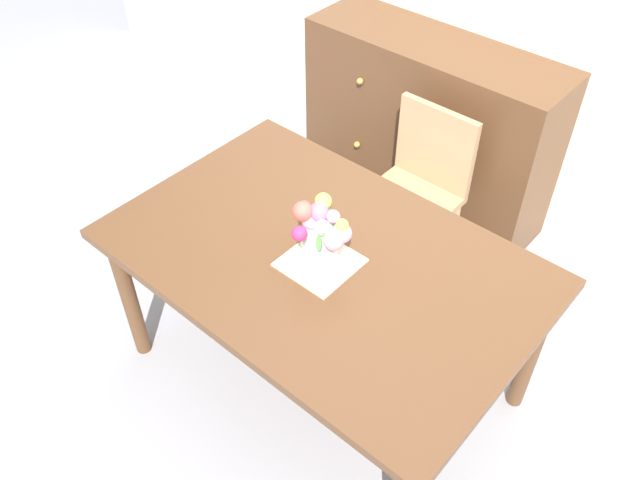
{
  "coord_description": "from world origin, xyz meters",
  "views": [
    {
      "loc": [
        1.15,
        -1.34,
        2.51
      ],
      "look_at": [
        0.02,
        -0.04,
        0.89
      ],
      "focal_mm": 36.54,
      "sensor_mm": 36.0,
      "label": 1
    }
  ],
  "objects_px": {
    "chair_far": "(419,184)",
    "flower_vase": "(321,233)",
    "dining_table": "(323,270)",
    "dresser": "(427,129)"
  },
  "relations": [
    {
      "from": "dining_table",
      "to": "chair_far",
      "type": "height_order",
      "value": "chair_far"
    },
    {
      "from": "chair_far",
      "to": "flower_vase",
      "type": "bearing_deg",
      "value": 99.8
    },
    {
      "from": "dining_table",
      "to": "chair_far",
      "type": "distance_m",
      "value": 0.9
    },
    {
      "from": "chair_far",
      "to": "flower_vase",
      "type": "height_order",
      "value": "flower_vase"
    },
    {
      "from": "dining_table",
      "to": "dresser",
      "type": "relative_size",
      "value": 1.17
    },
    {
      "from": "flower_vase",
      "to": "dresser",
      "type": "bearing_deg",
      "value": 106.89
    },
    {
      "from": "dining_table",
      "to": "dresser",
      "type": "distance_m",
      "value": 1.4
    },
    {
      "from": "chair_far",
      "to": "dresser",
      "type": "distance_m",
      "value": 0.53
    },
    {
      "from": "dining_table",
      "to": "dresser",
      "type": "xyz_separation_m",
      "value": [
        -0.39,
        1.33,
        -0.19
      ]
    },
    {
      "from": "flower_vase",
      "to": "chair_far",
      "type": "bearing_deg",
      "value": 99.8
    }
  ]
}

